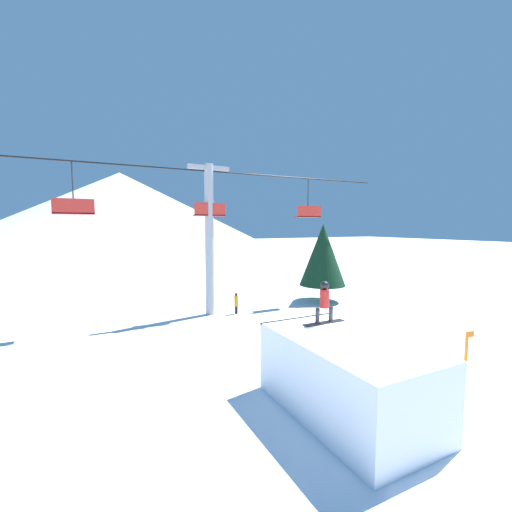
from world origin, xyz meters
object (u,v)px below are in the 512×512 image
snow_ramp (346,377)px  distant_skier (236,302)px  pine_tree_near (323,255)px  trail_marker (466,355)px  snowboarder (324,302)px

snow_ramp → distant_skier: size_ratio=3.89×
distant_skier → pine_tree_near: bearing=4.4°
pine_tree_near → distant_skier: pine_tree_near is taller
pine_tree_near → distant_skier: size_ratio=4.25×
snow_ramp → distant_skier: bearing=81.9°
snow_ramp → trail_marker: bearing=-3.3°
snowboarder → trail_marker: size_ratio=0.87×
snowboarder → distant_skier: snowboarder is taller
snowboarder → trail_marker: snowboarder is taller
pine_tree_near → distant_skier: 7.04m
snowboarder → distant_skier: 9.88m
pine_tree_near → trail_marker: bearing=-105.6°
snowboarder → pine_tree_near: (7.74, 10.09, 0.39)m
snow_ramp → distant_skier: 11.16m
pine_tree_near → trail_marker: pine_tree_near is taller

